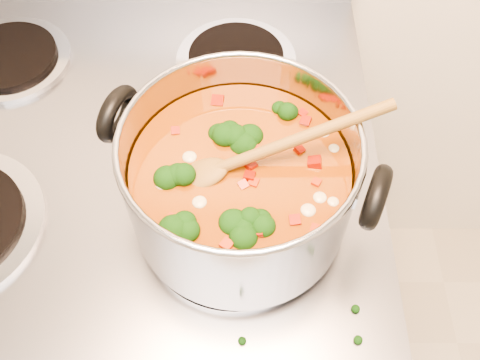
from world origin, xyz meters
name	(u,v)px	position (x,y,z in m)	size (l,w,h in m)	color
electric_range	(152,262)	(-0.07, 1.16, 0.47)	(0.79, 0.71, 1.08)	gray
stockpot	(240,181)	(0.12, 1.02, 1.01)	(0.34, 0.28, 0.17)	#A6A6AE
wooden_spoon	(250,157)	(0.13, 1.02, 1.05)	(0.26, 0.08, 0.09)	brown
cooktop_crumbs	(268,256)	(0.16, 0.96, 0.92)	(0.22, 0.37, 0.01)	black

